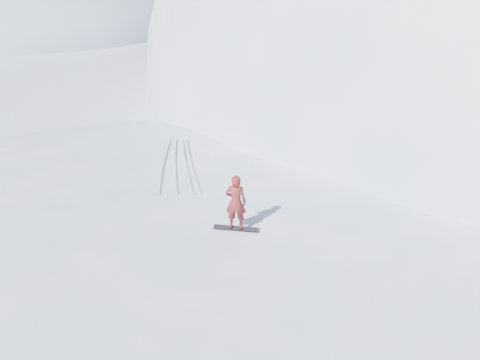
{
  "coord_description": "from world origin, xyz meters",
  "views": [
    {
      "loc": [
        3.05,
        -13.46,
        9.86
      ],
      "look_at": [
        1.3,
        1.08,
        3.5
      ],
      "focal_mm": 40.0,
      "sensor_mm": 36.0,
      "label": 1
    }
  ],
  "objects": [
    {
      "name": "snowboard",
      "position": [
        1.3,
        0.08,
        2.41
      ],
      "size": [
        1.32,
        0.3,
        0.02
      ],
      "primitive_type": "cube",
      "rotation": [
        0.0,
        0.0,
        -0.04
      ],
      "color": "black",
      "rests_on": "near_ridge"
    },
    {
      "name": "wind_bumps",
      "position": [
        -0.56,
        2.12,
        0.0
      ],
      "size": [
        16.0,
        14.4,
        1.0
      ],
      "color": "white",
      "rests_on": "ground"
    },
    {
      "name": "board_tracks",
      "position": [
        -1.54,
        5.04,
        2.42
      ],
      "size": [
        2.65,
        5.89,
        0.04
      ],
      "color": "silver",
      "rests_on": "ground"
    },
    {
      "name": "ground",
      "position": [
        0.0,
        0.0,
        0.0
      ],
      "size": [
        400.0,
        400.0,
        0.0
      ],
      "primitive_type": "plane",
      "color": "white",
      "rests_on": "ground"
    },
    {
      "name": "snowboarder",
      "position": [
        1.3,
        0.08,
        3.25
      ],
      "size": [
        0.62,
        0.42,
        1.65
      ],
      "primitive_type": "imported",
      "rotation": [
        0.0,
        0.0,
        3.1
      ],
      "color": "maroon",
      "rests_on": "snowboard"
    },
    {
      "name": "peak_shoulder",
      "position": [
        10.0,
        20.0,
        0.0
      ],
      "size": [
        28.0,
        24.0,
        18.0
      ],
      "primitive_type": "ellipsoid",
      "color": "white",
      "rests_on": "ground"
    },
    {
      "name": "near_ridge",
      "position": [
        1.0,
        3.0,
        0.0
      ],
      "size": [
        36.0,
        28.0,
        4.8
      ],
      "primitive_type": "ellipsoid",
      "color": "white",
      "rests_on": "ground"
    }
  ]
}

